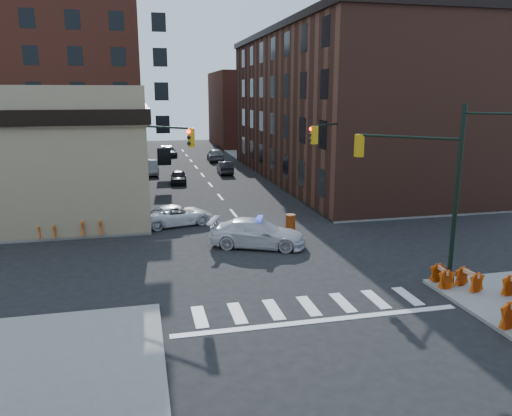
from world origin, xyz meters
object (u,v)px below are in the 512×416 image
barricade_se_a (442,277)px  barricade_nw_a (92,227)px  pedestrian_b (95,211)px  parked_car_wnear (178,177)px  police_car (257,233)px  pedestrian_a (142,216)px  barrel_road (290,223)px  barrel_bank (188,216)px  parked_car_wfar (150,167)px  pickup (177,215)px  parked_car_enear (225,168)px

barricade_se_a → barricade_nw_a: barricade_nw_a is taller
pedestrian_b → parked_car_wnear: bearing=50.0°
police_car → pedestrian_a: bearing=75.4°
barrel_road → barrel_bank: (-6.12, 3.75, -0.08)m
parked_car_wfar → pedestrian_a: pedestrian_a is taller
pedestrian_a → barrel_road: bearing=-2.2°
barrel_bank → barricade_nw_a: (-6.00, -2.38, 0.19)m
parked_car_wfar → pickup: bearing=-89.5°
barricade_se_a → barrel_bank: bearing=42.0°
pickup → barricade_nw_a: bearing=95.9°
pickup → pedestrian_b: 5.41m
parked_car_wfar → barricade_nw_a: (-4.00, -23.93, -0.11)m
barricade_se_a → barricade_nw_a: (-15.90, 12.06, 0.09)m
pickup → pedestrian_a: pedestrian_a is taller
parked_car_wnear → barricade_nw_a: (-6.60, -17.73, 0.02)m
parked_car_enear → barricade_nw_a: (-12.00, -22.54, -0.02)m
parked_car_wfar → barricade_nw_a: size_ratio=3.45×
pedestrian_b → barrel_road: (12.15, -4.28, -0.45)m
parked_car_enear → pickup: bearing=74.3°
parked_car_wfar → pedestrian_b: 21.41m
barrel_road → barrel_bank: barrel_road is taller
police_car → pedestrian_b: (-9.37, 6.96, 0.20)m
pedestrian_b → barricade_nw_a: bearing=-105.2°
pickup → parked_car_wnear: (1.32, 15.81, -0.02)m
parked_car_wnear → barrel_bank: bearing=-87.6°
pedestrian_a → barrel_bank: (3.00, 1.68, -0.53)m
pickup → pedestrian_a: size_ratio=2.81×
pedestrian_a → barricade_se_a: pedestrian_a is taller
parked_car_wnear → barricade_se_a: (9.30, -29.79, -0.08)m
pedestrian_b → barrel_bank: bearing=-20.9°
barrel_road → pedestrian_a: bearing=167.2°
parked_car_wnear → pedestrian_a: 17.41m
barricade_se_a → parked_car_enear: bearing=13.9°
parked_car_wfar → barricade_nw_a: bearing=-102.3°
pedestrian_a → barrel_road: size_ratio=1.55×
pedestrian_a → pedestrian_b: pedestrian_a is taller
parked_car_wfar → barricade_nw_a: parked_car_wfar is taller
parked_car_wnear → parked_car_enear: parked_car_enear is taller
police_car → parked_car_enear: size_ratio=1.33×
barrel_road → barrel_bank: bearing=148.5°
parked_car_wfar → barrel_bank: size_ratio=4.96×
parked_car_wfar → pedestrian_a: size_ratio=2.75×
pedestrian_a → barricade_nw_a: (-3.00, -0.70, -0.34)m
parked_car_enear → barricade_nw_a: bearing=64.3°
pickup → parked_car_enear: (6.73, 20.63, 0.01)m
parked_car_enear → barrel_road: 23.91m
police_car → barricade_se_a: bearing=-118.3°
parked_car_wnear → parked_car_wfar: (-2.60, 6.20, 0.13)m
parked_car_enear → pedestrian_a: (-9.00, -21.84, 0.32)m
barrel_road → barricade_nw_a: (-12.12, 1.37, 0.11)m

